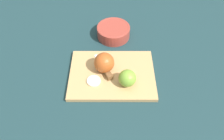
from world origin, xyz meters
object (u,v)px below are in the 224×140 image
apple_half_left (127,78)px  knife (107,72)px  bowl (113,31)px  apple_half_right (104,63)px

apple_half_left → knife: (0.09, -0.04, -0.02)m
bowl → knife: bearing=88.6°
apple_half_right → apple_half_left: bearing=-42.6°
apple_half_left → knife: 0.10m
apple_half_right → knife: 0.04m
apple_half_right → bowl: (-0.02, -0.23, -0.03)m
bowl → apple_half_right: bearing=85.6°
apple_half_left → apple_half_right: (0.10, -0.07, 0.01)m
apple_half_right → knife: (-0.01, 0.02, -0.03)m
apple_half_right → bowl: size_ratio=0.53×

